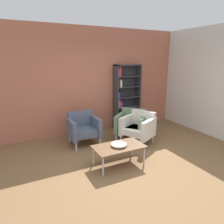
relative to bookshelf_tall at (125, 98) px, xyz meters
name	(u,v)px	position (x,y,z in m)	size (l,w,h in m)	color
ground_plane	(135,169)	(-1.05, -2.25, -0.92)	(8.32, 8.32, 0.00)	brown
brick_back_panel	(88,81)	(-1.05, 0.21, 0.53)	(6.40, 0.12, 2.90)	#B2664C
plaster_right_partition	(216,83)	(1.81, -1.65, 0.53)	(0.12, 5.20, 2.90)	silver
bookshelf_tall	(125,98)	(0.00, 0.00, 0.00)	(0.80, 0.30, 1.90)	#333338
coffee_table_low	(119,147)	(-1.26, -1.96, -0.55)	(1.00, 0.56, 0.40)	brown
decorative_bowl	(119,144)	(-1.26, -1.96, -0.48)	(0.32, 0.32, 0.05)	beige
armchair_near_window	(139,127)	(-0.27, -1.19, -0.50)	(0.89, 0.92, 0.78)	white
armchair_spare_guest	(83,128)	(-1.54, -0.63, -0.50)	(0.73, 0.67, 0.78)	#4C566B
armchair_corner_red	(132,124)	(-0.31, -0.91, -0.50)	(0.95, 0.95, 0.78)	slate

